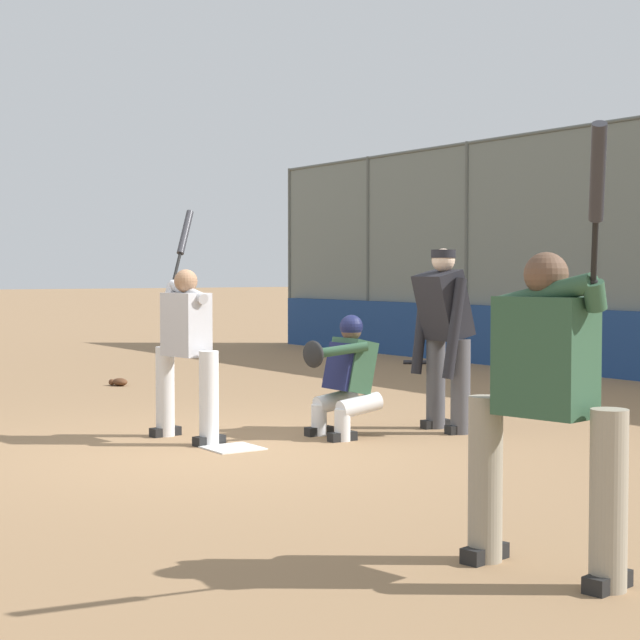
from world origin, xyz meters
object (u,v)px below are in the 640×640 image
batter_on_deck (546,400)px  spare_bat_near_backstop (422,362)px  umpire_home (444,333)px  batter_at_plate (186,348)px  fielding_glove_on_dirt (119,382)px  catcher_behind_plate (344,374)px

batter_on_deck → spare_bat_near_backstop: bearing=133.0°
umpire_home → batter_at_plate: bearing=74.6°
spare_bat_near_backstop → batter_at_plate: bearing=73.4°
umpire_home → fielding_glove_on_dirt: bearing=15.2°
umpire_home → fielding_glove_on_dirt: (5.39, 0.95, -0.86)m
batter_on_deck → spare_bat_near_backstop: batter_on_deck is taller
umpire_home → batter_on_deck: (-3.90, 2.66, -0.05)m
umpire_home → spare_bat_near_backstop: umpire_home is taller
batter_at_plate → catcher_behind_plate: size_ratio=1.88×
batter_at_plate → spare_bat_near_backstop: 8.25m
batter_on_deck → umpire_home: bearing=134.9°
umpire_home → batter_on_deck: 4.72m
catcher_behind_plate → fielding_glove_on_dirt: catcher_behind_plate is taller
batter_at_plate → fielding_glove_on_dirt: size_ratio=7.54×
catcher_behind_plate → batter_on_deck: batter_on_deck is taller
fielding_glove_on_dirt → batter_at_plate: bearing=164.2°
catcher_behind_plate → fielding_glove_on_dirt: (5.16, -0.02, -0.52)m
umpire_home → spare_bat_near_backstop: bearing=-32.2°
umpire_home → fielding_glove_on_dirt: size_ratio=6.21×
spare_bat_near_backstop → fielding_glove_on_dirt: 5.34m
umpire_home → spare_bat_near_backstop: 7.25m
umpire_home → batter_on_deck: batter_on_deck is taller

